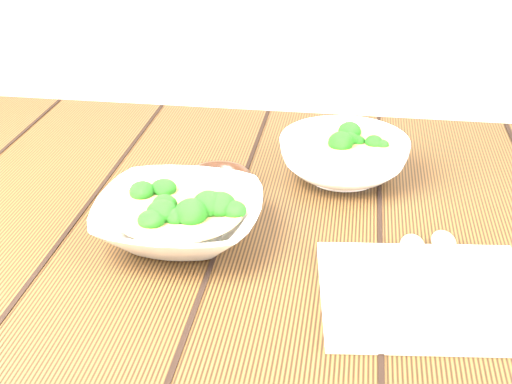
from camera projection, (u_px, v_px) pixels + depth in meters
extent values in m
cube|color=#35210F|center=(244.00, 231.00, 0.96)|extent=(1.20, 0.80, 0.04)
cube|color=#35210F|center=(19.00, 283.00, 1.50)|extent=(0.07, 0.07, 0.71)
imported|color=silver|center=(179.00, 218.00, 0.90)|extent=(0.21, 0.21, 0.05)
cylinder|color=olive|center=(179.00, 208.00, 0.89)|extent=(0.17, 0.17, 0.00)
ellipsoid|color=#1C6F18|center=(195.00, 202.00, 0.89)|extent=(0.03, 0.03, 0.03)
ellipsoid|color=#1C6F18|center=(197.00, 193.00, 0.91)|extent=(0.03, 0.03, 0.03)
ellipsoid|color=#1C6F18|center=(176.00, 186.00, 0.93)|extent=(0.03, 0.03, 0.03)
ellipsoid|color=#1C6F18|center=(164.00, 198.00, 0.90)|extent=(0.03, 0.03, 0.03)
ellipsoid|color=#1C6F18|center=(147.00, 206.00, 0.88)|extent=(0.03, 0.03, 0.03)
ellipsoid|color=#1C6F18|center=(149.00, 221.00, 0.85)|extent=(0.03, 0.03, 0.03)
ellipsoid|color=#1C6F18|center=(180.00, 215.00, 0.86)|extent=(0.03, 0.03, 0.03)
ellipsoid|color=#1C6F18|center=(205.00, 214.00, 0.87)|extent=(0.03, 0.03, 0.03)
imported|color=silver|center=(344.00, 158.00, 1.05)|extent=(0.20, 0.20, 0.06)
cylinder|color=olive|center=(344.00, 145.00, 1.04)|extent=(0.15, 0.15, 0.00)
ellipsoid|color=#1C6F18|center=(357.00, 141.00, 1.04)|extent=(0.03, 0.03, 0.03)
ellipsoid|color=#1C6F18|center=(350.00, 134.00, 1.07)|extent=(0.03, 0.03, 0.03)
ellipsoid|color=#1C6F18|center=(324.00, 133.00, 1.07)|extent=(0.03, 0.03, 0.03)
ellipsoid|color=#1C6F18|center=(329.00, 143.00, 1.04)|extent=(0.03, 0.03, 0.03)
ellipsoid|color=#1C6F18|center=(338.00, 151.00, 1.01)|extent=(0.03, 0.03, 0.03)
ellipsoid|color=#1C6F18|center=(369.00, 153.00, 1.01)|extent=(0.03, 0.03, 0.03)
torus|color=black|center=(218.00, 181.00, 1.02)|extent=(0.12, 0.12, 0.02)
cube|color=#BBAE9B|center=(427.00, 294.00, 0.79)|extent=(0.25, 0.22, 0.01)
cylinder|color=#A8A594|center=(414.00, 288.00, 0.78)|extent=(0.01, 0.15, 0.01)
ellipsoid|color=#A8A594|center=(412.00, 246.00, 0.86)|extent=(0.03, 0.06, 0.01)
cylinder|color=#A8A594|center=(450.00, 284.00, 0.79)|extent=(0.01, 0.15, 0.01)
ellipsoid|color=#A8A594|center=(444.00, 242.00, 0.87)|extent=(0.03, 0.06, 0.01)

